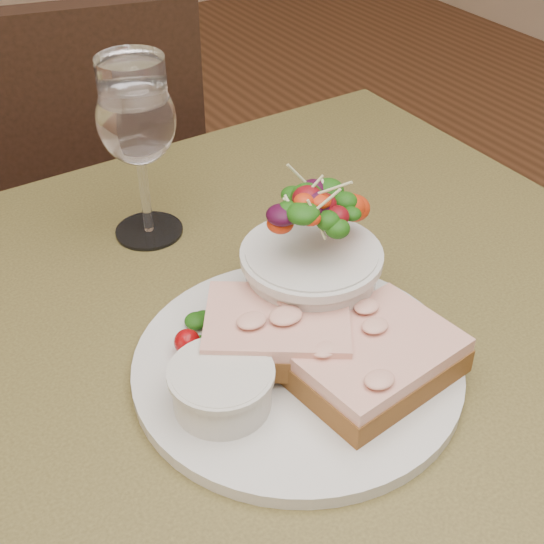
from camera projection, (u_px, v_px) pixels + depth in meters
cafe_table at (286, 435)px, 0.70m from camera, size 0.80×0.80×0.75m
chair_far at (82, 311)px, 1.40m from camera, size 0.51×0.51×0.90m
dinner_plate at (297, 366)px, 0.62m from camera, size 0.27×0.27×0.01m
sandwich_front at (374, 359)px, 0.60m from camera, size 0.14×0.11×0.03m
sandwich_back at (277, 331)px, 0.61m from camera, size 0.15×0.14×0.03m
ramekin at (222, 386)px, 0.57m from camera, size 0.07×0.07×0.04m
salad_bowl at (312, 253)px, 0.64m from camera, size 0.11×0.11×0.13m
garnish at (194, 336)px, 0.63m from camera, size 0.05×0.04×0.02m
wine_glass at (137, 124)px, 0.72m from camera, size 0.08×0.08×0.18m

